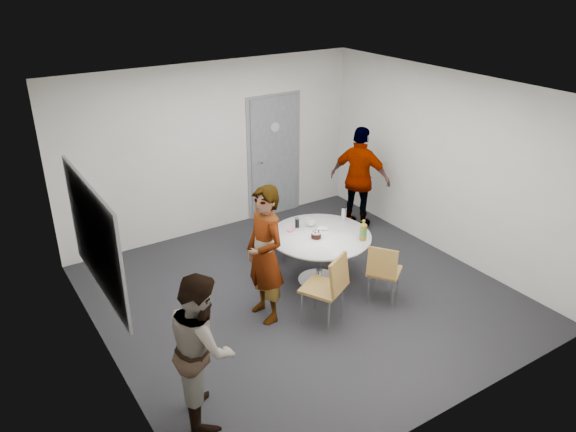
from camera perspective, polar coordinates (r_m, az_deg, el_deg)
floor at (r=7.52m, az=1.43°, el=-8.06°), size 5.00×5.00×0.00m
ceiling at (r=6.47m, az=1.68°, el=12.48°), size 5.00×5.00×0.00m
wall_back at (r=8.92m, az=-7.58°, el=6.76°), size 5.00×0.00×5.00m
wall_left at (r=5.97m, az=-18.75°, el=-3.79°), size 0.00×5.00×5.00m
wall_right at (r=8.45m, az=15.75°, el=5.01°), size 0.00×5.00×5.00m
wall_front at (r=5.25m, az=17.22°, el=-7.75°), size 5.00×0.00×5.00m
door at (r=9.50m, az=-1.43°, el=6.04°), size 1.02×0.17×2.12m
whiteboard at (r=6.11m, az=-19.02°, el=-2.11°), size 0.04×1.90×1.25m
table at (r=7.56m, az=3.43°, el=-2.56°), size 1.36×1.36×0.99m
chair_near_left at (r=6.70m, az=4.26°, el=-6.83°), size 0.61×0.63×0.94m
chair_near_right at (r=7.22m, az=9.67°, el=-5.30°), size 0.57×0.56×0.83m
chair_far at (r=8.23m, az=-1.75°, el=-0.82°), size 0.55×0.57×0.86m
person_main at (r=6.68m, az=-2.36°, el=-3.97°), size 0.43×0.64×1.73m
person_left at (r=5.44m, az=-8.71°, el=-12.95°), size 0.77×0.88×1.54m
person_right at (r=9.08m, az=7.32°, el=3.77°), size 0.86×1.07×1.70m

